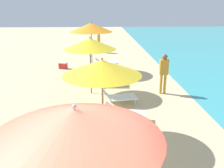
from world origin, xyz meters
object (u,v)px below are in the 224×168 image
umbrella_farthest (91,27)px  person_walking_mid (99,41)px  cooler_box (63,65)px  umbrella_nearest (75,124)px  lounger_second_shoreside (124,112)px  umbrella_second (102,68)px  lounger_farthest_shoreside (106,62)px  lounger_third_inland (118,96)px  lounger_third_shoreside (107,79)px  person_walking_far (164,70)px  umbrella_third (90,44)px  beach_ball (66,117)px

umbrella_farthest → person_walking_mid: bearing=86.3°
cooler_box → umbrella_nearest: bearing=-80.7°
lounger_second_shoreside → umbrella_nearest: bearing=-93.4°
umbrella_second → lounger_farthest_shoreside: size_ratio=1.56×
lounger_farthest_shoreside → lounger_third_inland: bearing=-91.0°
lounger_third_shoreside → umbrella_farthest: umbrella_farthest is taller
cooler_box → person_walking_far: bearing=-42.7°
umbrella_third → umbrella_farthest: size_ratio=0.88×
umbrella_second → lounger_third_shoreside: umbrella_second is taller
lounger_third_shoreside → person_walking_far: person_walking_far is taller
lounger_second_shoreside → lounger_farthest_shoreside: (-0.38, 7.40, -0.00)m
umbrella_second → person_walking_far: umbrella_second is taller
umbrella_third → person_walking_far: umbrella_third is taller
person_walking_far → umbrella_farthest: bearing=-137.8°
lounger_third_shoreside → umbrella_farthest: bearing=110.8°
lounger_third_inland → cooler_box: bearing=108.8°
umbrella_second → cooler_box: (-2.29, 8.11, -1.91)m
umbrella_third → umbrella_farthest: bearing=90.9°
person_walking_far → cooler_box: (-4.94, 4.56, -0.87)m
cooler_box → beach_ball: bearing=-81.2°
lounger_second_shoreside → lounger_third_inland: lounger_third_inland is taller
person_walking_mid → beach_ball: 12.26m
umbrella_second → cooler_box: umbrella_second is taller
umbrella_farthest → cooler_box: size_ratio=5.22×
lounger_farthest_shoreside → person_walking_far: (2.33, -4.80, 0.73)m
umbrella_nearest → lounger_second_shoreside: 5.02m
person_walking_mid → beach_ball: person_walking_mid is taller
lounger_farthest_shoreside → beach_ball: 7.49m
umbrella_farthest → lounger_farthest_shoreside: (0.84, 0.99, -2.17)m
lounger_third_shoreside → person_walking_far: size_ratio=0.89×
umbrella_nearest → lounger_second_shoreside: bearing=76.4°
umbrella_nearest → cooler_box: umbrella_nearest is taller
person_walking_mid → cooler_box: person_walking_mid is taller
umbrella_nearest → lounger_farthest_shoreside: umbrella_nearest is taller
lounger_second_shoreside → person_walking_mid: 12.30m
lounger_third_inland → umbrella_farthest: bearing=94.5°
umbrella_nearest → lounger_farthest_shoreside: 12.07m
lounger_farthest_shoreside → umbrella_farthest: bearing=-134.2°
cooler_box → umbrella_second: bearing=-74.2°
umbrella_second → lounger_farthest_shoreside: bearing=87.8°
lounger_third_inland → cooler_box: lounger_third_inland is taller
lounger_farthest_shoreside → person_walking_mid: person_walking_mid is taller
umbrella_farthest → person_walking_far: size_ratio=1.61×
lounger_third_inland → beach_ball: (-1.81, -1.47, -0.12)m
umbrella_nearest → umbrella_farthest: bearing=90.7°
lounger_third_inland → lounger_farthest_shoreside: lounger_third_inland is taller
umbrella_farthest → umbrella_third: bearing=-89.1°
person_walking_far → beach_ball: (-3.84, -2.53, -0.88)m
lounger_third_shoreside → cooler_box: bearing=131.5°
umbrella_second → person_walking_far: bearing=53.2°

